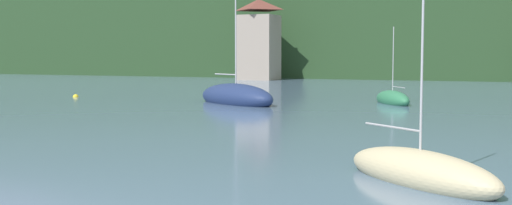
{
  "coord_description": "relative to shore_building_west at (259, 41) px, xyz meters",
  "views": [
    {
      "loc": [
        8.13,
        26.16,
        3.2
      ],
      "look_at": [
        0.0,
        44.48,
        1.69
      ],
      "focal_mm": 43.18,
      "sensor_mm": 36.0,
      "label": 1
    }
  ],
  "objects": [
    {
      "name": "mooring_buoy_near",
      "position": [
        0.93,
        -37.95,
        -5.27
      ],
      "size": [
        0.44,
        0.44,
        0.44
      ],
      "primitive_type": "sphere",
      "color": "yellow",
      "rests_on": "ground_plane"
    },
    {
      "name": "sailboat_far_0",
      "position": [
        15.38,
        -38.9,
        -4.84
      ],
      "size": [
        8.03,
        6.28,
        9.84
      ],
      "rotation": [
        0.0,
        0.0,
        5.73
      ],
      "color": "navy",
      "rests_on": "ground_plane"
    },
    {
      "name": "sailboat_far_2",
      "position": [
        25.09,
        -34.72,
        -4.99
      ],
      "size": [
        3.8,
        4.84,
        5.51
      ],
      "rotation": [
        0.0,
        0.0,
        2.14
      ],
      "color": "#2D754C",
      "rests_on": "ground_plane"
    },
    {
      "name": "sailboat_mid_1",
      "position": [
        30.99,
        -60.48,
        -5.0
      ],
      "size": [
        4.98,
        4.35,
        7.01
      ],
      "rotation": [
        0.0,
        0.0,
        5.62
      ],
      "color": "#CCBC8E",
      "rests_on": "ground_plane"
    },
    {
      "name": "shore_building_west",
      "position": [
        0.0,
        0.0,
        0.0
      ],
      "size": [
        5.14,
        4.54,
        10.85
      ],
      "color": "gray",
      "rests_on": "ground_plane"
    },
    {
      "name": "wooded_hillside",
      "position": [
        6.66,
        33.22,
        3.73
      ],
      "size": [
        352.0,
        47.06,
        56.39
      ],
      "color": "#264223",
      "rests_on": "ground_plane"
    }
  ]
}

